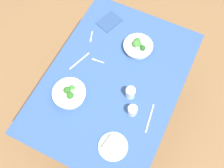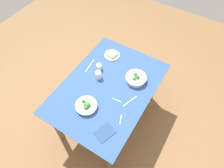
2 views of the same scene
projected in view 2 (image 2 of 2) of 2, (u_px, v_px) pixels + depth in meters
ground_plane at (109, 116)px, 2.85m from camera, size 6.00×6.00×0.00m
dining_table at (108, 92)px, 2.35m from camera, size 1.38×0.97×0.73m
broccoli_bowl_far at (86, 106)px, 2.09m from camera, size 0.23×0.23×0.09m
broccoli_bowl_near at (136, 78)px, 2.29m from camera, size 0.24×0.24×0.10m
bread_side_plate at (112, 55)px, 2.54m from camera, size 0.20×0.20×0.04m
water_glass_center at (99, 67)px, 2.39m from camera, size 0.07×0.07×0.08m
water_glass_side at (98, 75)px, 2.30m from camera, size 0.07×0.07×0.09m
fork_by_far_bowl at (121, 119)px, 2.03m from camera, size 0.10×0.04×0.00m
fork_by_near_bowl at (117, 100)px, 2.16m from camera, size 0.02×0.10×0.00m
table_knife_left at (90, 66)px, 2.45m from camera, size 0.21×0.04×0.00m
table_knife_right at (130, 101)px, 2.15m from camera, size 0.19×0.07×0.00m
napkin_folded_upper at (105, 132)px, 1.95m from camera, size 0.22×0.19×0.01m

